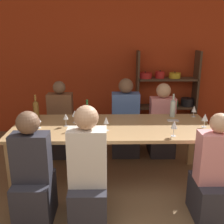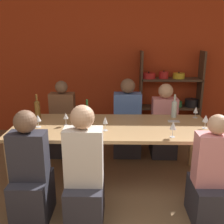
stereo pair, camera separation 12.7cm
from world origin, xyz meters
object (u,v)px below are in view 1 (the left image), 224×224
(shelf_unit, at_px, (167,103))
(wine_glass_red_d, at_px, (219,126))
(wine_bottle_amber, at_px, (36,110))
(person_near_c, at_px, (88,181))
(wine_glass_red_e, at_px, (28,127))
(person_far_a, at_px, (125,126))
(person_near_a, at_px, (213,181))
(wine_bottle_dark, at_px, (173,107))
(wine_glass_red_a, at_px, (205,118))
(person_near_b, at_px, (34,181))
(wine_glass_empty_a, at_px, (106,121))
(wine_glass_empty_b, at_px, (75,114))
(wine_glass_white_a, at_px, (194,109))
(person_far_c, at_px, (62,128))
(dining_table, at_px, (112,132))
(person_far_b, at_px, (161,128))
(wine_glass_red_b, at_px, (38,119))
(wine_bottle_green, at_px, (87,115))
(cell_phone, at_px, (173,121))
(wine_glass_white_b, at_px, (174,125))
(wine_glass_red_c, at_px, (66,117))

(shelf_unit, bearing_deg, wine_glass_red_d, -86.70)
(wine_bottle_amber, distance_m, person_near_c, 1.39)
(wine_glass_red_e, bearing_deg, wine_bottle_amber, 96.17)
(person_far_a, bearing_deg, person_near_a, 116.10)
(wine_bottle_dark, relative_size, wine_glass_red_a, 1.91)
(wine_bottle_amber, xyz_separation_m, person_near_b, (0.21, -1.04, -0.45))
(wine_glass_empty_a, bearing_deg, wine_glass_empty_b, 143.26)
(wine_glass_white_a, xyz_separation_m, person_far_c, (-1.93, 0.42, -0.42))
(dining_table, bearing_deg, wine_glass_red_d, -18.80)
(wine_glass_white_a, bearing_deg, person_far_b, 129.91)
(person_near_c, bearing_deg, person_near_b, 174.81)
(person_near_a, bearing_deg, wine_glass_red_b, 159.80)
(wine_bottle_green, distance_m, wine_glass_red_a, 1.45)
(person_near_c, bearing_deg, cell_phone, 43.50)
(wine_bottle_dark, xyz_separation_m, wine_glass_empty_a, (-0.92, -0.55, -0.01))
(wine_bottle_dark, bearing_deg, wine_glass_red_b, -165.79)
(wine_glass_white_b, bearing_deg, wine_glass_empty_a, 165.97)
(wine_bottle_green, height_order, wine_glass_empty_b, wine_bottle_green)
(wine_bottle_amber, distance_m, wine_glass_red_e, 0.63)
(person_near_a, height_order, person_near_c, person_near_c)
(wine_bottle_amber, relative_size, wine_glass_red_e, 2.06)
(wine_glass_white_a, relative_size, wine_glass_empty_a, 0.90)
(wine_bottle_amber, bearing_deg, wine_bottle_green, -18.46)
(wine_bottle_green, height_order, person_far_a, person_far_a)
(cell_phone, bearing_deg, dining_table, -167.68)
(wine_bottle_dark, relative_size, wine_glass_red_e, 1.96)
(wine_bottle_green, relative_size, wine_glass_red_a, 1.94)
(wine_bottle_amber, height_order, person_near_b, person_near_b)
(wine_glass_red_c, bearing_deg, wine_glass_red_b, -167.35)
(wine_glass_red_b, relative_size, person_near_b, 0.14)
(wine_glass_red_b, bearing_deg, wine_glass_white_b, -10.36)
(wine_bottle_amber, relative_size, wine_glass_empty_a, 1.95)
(wine_glass_white_a, bearing_deg, wine_glass_red_e, -160.83)
(wine_bottle_amber, bearing_deg, wine_bottle_dark, 3.51)
(wine_bottle_green, height_order, wine_glass_red_b, wine_bottle_green)
(wine_glass_red_a, bearing_deg, wine_glass_white_b, -146.97)
(cell_phone, bearing_deg, wine_bottle_dark, 79.31)
(wine_glass_red_d, xyz_separation_m, person_near_c, (-1.43, -0.43, -0.41))
(wine_bottle_green, distance_m, wine_glass_red_b, 0.60)
(wine_glass_red_c, height_order, person_near_b, person_near_b)
(dining_table, relative_size, wine_glass_empty_b, 15.29)
(dining_table, xyz_separation_m, person_far_b, (0.79, 0.78, -0.24))
(wine_glass_red_a, height_order, wine_glass_red_d, wine_glass_red_d)
(wine_glass_red_b, xyz_separation_m, person_near_c, (0.65, -0.76, -0.39))
(wine_glass_empty_b, relative_size, person_far_c, 0.14)
(wine_bottle_green, distance_m, wine_bottle_dark, 1.21)
(dining_table, height_order, wine_glass_white_b, wine_glass_white_b)
(wine_glass_red_b, height_order, wine_glass_red_e, wine_glass_red_e)
(wine_bottle_amber, bearing_deg, wine_glass_red_e, -83.83)
(wine_glass_red_b, bearing_deg, wine_glass_empty_b, 25.25)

